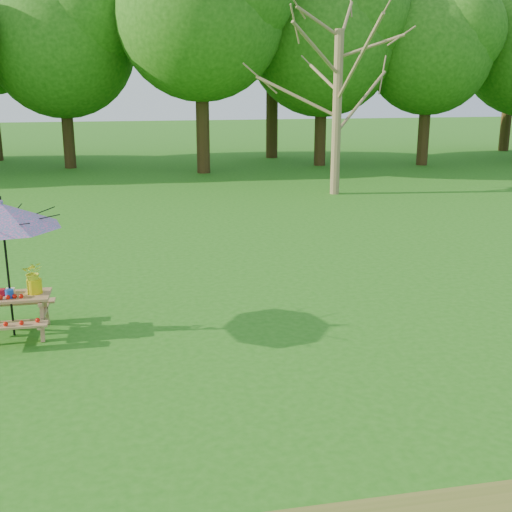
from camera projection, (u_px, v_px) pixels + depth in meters
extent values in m
plane|color=#236D14|center=(184.00, 406.00, 8.02)|extent=(120.00, 120.00, 0.00)
cylinder|color=olive|center=(337.00, 114.00, 22.32)|extent=(0.45, 0.45, 5.62)
cube|color=#916241|center=(10.00, 297.00, 10.08)|extent=(1.20, 0.62, 0.04)
cube|color=#916241|center=(6.00, 326.00, 9.64)|extent=(1.20, 0.22, 0.04)
cube|color=#916241|center=(18.00, 303.00, 10.68)|extent=(1.20, 0.22, 0.04)
cylinder|color=black|center=(7.00, 268.00, 9.96)|extent=(0.04, 0.04, 2.25)
cone|color=teal|center=(2.00, 216.00, 9.74)|extent=(2.09, 2.09, 0.38)
sphere|color=teal|center=(0.00, 202.00, 9.69)|extent=(0.08, 0.08, 0.08)
cube|color=#AC0D1F|center=(0.00, 292.00, 10.07)|extent=(0.14, 0.12, 0.10)
cylinder|color=#1643B7|center=(10.00, 294.00, 9.96)|extent=(0.13, 0.13, 0.13)
cube|color=silver|center=(10.00, 291.00, 10.20)|extent=(0.13, 0.13, 0.07)
cylinder|color=yellow|center=(35.00, 286.00, 10.15)|extent=(0.23, 0.23, 0.23)
imported|color=yellow|center=(33.00, 272.00, 10.09)|extent=(0.32, 0.28, 0.35)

